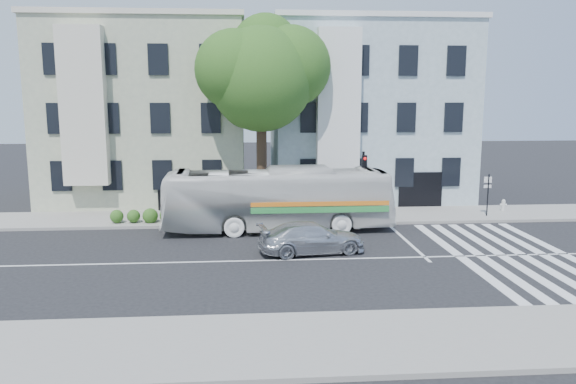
{
  "coord_description": "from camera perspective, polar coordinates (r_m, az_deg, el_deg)",
  "views": [
    {
      "loc": [
        -0.88,
        -22.03,
        6.59
      ],
      "look_at": [
        0.99,
        2.47,
        2.4
      ],
      "focal_mm": 35.0,
      "sensor_mm": 36.0,
      "label": 1
    }
  ],
  "objects": [
    {
      "name": "ground",
      "position": [
        23.01,
        -2.0,
        -6.97
      ],
      "size": [
        120.0,
        120.0,
        0.0
      ],
      "primitive_type": "plane",
      "color": "black",
      "rests_on": "ground"
    },
    {
      "name": "bus",
      "position": [
        27.73,
        -1.05,
        -0.74
      ],
      "size": [
        3.07,
        11.42,
        3.15
      ],
      "primitive_type": "imported",
      "rotation": [
        0.0,
        0.0,
        1.61
      ],
      "color": "silver",
      "rests_on": "ground"
    },
    {
      "name": "sidewalk_far",
      "position": [
        30.74,
        -2.62,
        -2.57
      ],
      "size": [
        80.0,
        4.0,
        0.15
      ],
      "primitive_type": "cube",
      "color": "gray",
      "rests_on": "ground"
    },
    {
      "name": "traffic_signal",
      "position": [
        28.9,
        7.67,
        1.4
      ],
      "size": [
        0.4,
        0.52,
        3.83
      ],
      "rotation": [
        0.0,
        0.0,
        -0.14
      ],
      "color": "black",
      "rests_on": "ground"
    },
    {
      "name": "sedan",
      "position": [
        23.95,
        2.43,
        -4.67
      ],
      "size": [
        2.56,
        4.78,
        1.32
      ],
      "primitive_type": "imported",
      "rotation": [
        0.0,
        0.0,
        1.73
      ],
      "color": "silver",
      "rests_on": "ground"
    },
    {
      "name": "building_right",
      "position": [
        37.88,
        7.73,
        7.94
      ],
      "size": [
        12.0,
        10.0,
        11.0
      ],
      "primitive_type": "cube",
      "color": "#93A6AF",
      "rests_on": "ground"
    },
    {
      "name": "street_tree",
      "position": [
        30.81,
        -2.66,
        11.98
      ],
      "size": [
        7.3,
        5.9,
        11.1
      ],
      "color": "#2D2116",
      "rests_on": "ground"
    },
    {
      "name": "hedge",
      "position": [
        29.56,
        -8.94,
        -2.33
      ],
      "size": [
        8.3,
        3.61,
        0.7
      ],
      "primitive_type": null,
      "rotation": [
        0.0,
        0.0,
        -0.34
      ],
      "color": "#315C1D",
      "rests_on": "sidewalk_far"
    },
    {
      "name": "building_left",
      "position": [
        37.55,
        -13.86,
        7.73
      ],
      "size": [
        12.0,
        10.0,
        11.0
      ],
      "primitive_type": "cube",
      "color": "#9DA48A",
      "rests_on": "ground"
    },
    {
      "name": "fire_hydrant",
      "position": [
        34.33,
        21.04,
        -1.22
      ],
      "size": [
        0.37,
        0.22,
        0.65
      ],
      "rotation": [
        0.0,
        0.0,
        -0.28
      ],
      "color": "silver",
      "rests_on": "sidewalk_far"
    },
    {
      "name": "far_sign_pole",
      "position": [
        32.38,
        19.64,
        0.28
      ],
      "size": [
        0.42,
        0.16,
        2.3
      ],
      "rotation": [
        0.0,
        0.0,
        -0.05
      ],
      "color": "black",
      "rests_on": "sidewalk_far"
    },
    {
      "name": "sidewalk_near",
      "position": [
        15.49,
        -0.73,
        -15.18
      ],
      "size": [
        80.0,
        4.0,
        0.15
      ],
      "primitive_type": "cube",
      "color": "gray",
      "rests_on": "ground"
    }
  ]
}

